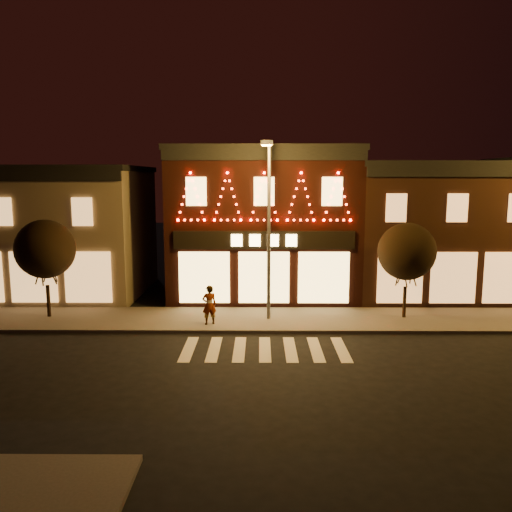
{
  "coord_description": "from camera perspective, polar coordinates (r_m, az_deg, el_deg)",
  "views": [
    {
      "loc": [
        -0.2,
        -15.34,
        6.71
      ],
      "look_at": [
        -0.35,
        4.0,
        3.72
      ],
      "focal_mm": 35.97,
      "sensor_mm": 36.0,
      "label": 1
    }
  ],
  "objects": [
    {
      "name": "ground",
      "position": [
        16.75,
        1.13,
        -14.83
      ],
      "size": [
        120.0,
        120.0,
        0.0
      ],
      "primitive_type": "plane",
      "color": "black",
      "rests_on": "ground"
    },
    {
      "name": "sidewalk_far",
      "position": [
        24.36,
        5.65,
        -7.04
      ],
      "size": [
        44.0,
        4.0,
        0.15
      ],
      "primitive_type": "cube",
      "color": "#47423D",
      "rests_on": "ground"
    },
    {
      "name": "building_left",
      "position": [
        32.15,
        -23.04,
        2.66
      ],
      "size": [
        12.2,
        8.28,
        7.3
      ],
      "color": "#7F725A",
      "rests_on": "ground"
    },
    {
      "name": "building_pulp",
      "position": [
        29.43,
        0.84,
        3.84
      ],
      "size": [
        10.2,
        8.34,
        8.3
      ],
      "color": "black",
      "rests_on": "ground"
    },
    {
      "name": "building_right_a",
      "position": [
        31.03,
        18.68,
        2.89
      ],
      "size": [
        9.2,
        8.28,
        7.5
      ],
      "color": "#381D13",
      "rests_on": "ground"
    },
    {
      "name": "streetlamp_mid",
      "position": [
        23.1,
        1.4,
        4.34
      ],
      "size": [
        0.53,
        1.86,
        8.12
      ],
      "rotation": [
        0.0,
        0.0,
        0.08
      ],
      "color": "#59595E",
      "rests_on": "sidewalk_far"
    },
    {
      "name": "tree_left",
      "position": [
        25.82,
        -22.39,
        0.71
      ],
      "size": [
        2.75,
        2.75,
        4.61
      ],
      "rotation": [
        0.0,
        0.0,
        -0.0
      ],
      "color": "black",
      "rests_on": "sidewalk_far"
    },
    {
      "name": "tree_right",
      "position": [
        24.77,
        16.42,
        0.47
      ],
      "size": [
        2.67,
        2.67,
        4.47
      ],
      "rotation": [
        0.0,
        0.0,
        -0.19
      ],
      "color": "black",
      "rests_on": "sidewalk_far"
    },
    {
      "name": "pedestrian",
      "position": [
        23.13,
        -5.22,
        -5.43
      ],
      "size": [
        0.75,
        0.62,
        1.78
      ],
      "primitive_type": "imported",
      "rotation": [
        0.0,
        0.0,
        3.48
      ],
      "color": "gray",
      "rests_on": "sidewalk_far"
    }
  ]
}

